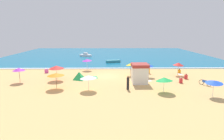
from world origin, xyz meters
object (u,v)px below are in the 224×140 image
at_px(beachgoer_2, 128,83).
at_px(beachgoer_4, 181,80).
at_px(beach_umbrella_2, 214,82).
at_px(beach_tent, 79,76).
at_px(beach_umbrella_5, 164,79).
at_px(beach_umbrella_9, 56,67).
at_px(lifeguard_cabana, 140,73).
at_px(beach_umbrella_8, 19,69).
at_px(beach_umbrella_3, 131,64).
at_px(beachgoer_5, 149,69).
at_px(parked_bicycle, 205,83).
at_px(beachgoer_3, 186,77).
at_px(beach_umbrella_7, 56,74).
at_px(beach_umbrella_1, 148,65).
at_px(beachgoer_0, 179,71).
at_px(small_boat_1, 113,61).
at_px(beach_umbrella_4, 87,60).
at_px(beachgoer_1, 47,71).
at_px(beach_umbrella_6, 88,77).
at_px(beach_umbrella_0, 178,64).
at_px(small_boat_0, 86,55).

height_order(beachgoer_2, beachgoer_4, beachgoer_2).
distance_m(beach_umbrella_2, beach_tent, 18.37).
xyz_separation_m(beach_umbrella_5, beach_umbrella_9, (-14.72, 5.80, 0.38)).
xyz_separation_m(lifeguard_cabana, beach_umbrella_8, (-17.51, 0.52, 0.51)).
relative_size(beach_umbrella_3, beachgoer_5, 1.22).
relative_size(parked_bicycle, beachgoer_3, 1.77).
bearing_deg(beach_umbrella_7, beach_umbrella_1, 24.47).
bearing_deg(beachgoer_0, beachgoer_2, -137.16).
xyz_separation_m(beach_umbrella_2, beach_tent, (-16.57, 7.84, -1.15)).
xyz_separation_m(beach_umbrella_5, beach_umbrella_7, (-13.63, 1.69, 0.23)).
distance_m(beach_umbrella_9, beachgoer_5, 15.79).
xyz_separation_m(lifeguard_cabana, parked_bicycle, (8.95, -1.34, -1.06)).
bearing_deg(small_boat_1, beach_umbrella_7, -111.67).
bearing_deg(beach_umbrella_1, parked_bicycle, -35.09).
relative_size(beach_umbrella_2, beach_umbrella_3, 1.18).
distance_m(beach_umbrella_5, beachgoer_2, 4.50).
relative_size(beach_umbrella_4, beach_umbrella_8, 1.17).
relative_size(beach_umbrella_7, parked_bicycle, 2.01).
distance_m(parked_bicycle, beachgoer_0, 7.73).
xyz_separation_m(beach_umbrella_4, beach_umbrella_8, (-8.87, -8.43, -0.04)).
bearing_deg(beachgoer_1, beach_umbrella_6, -49.00).
bearing_deg(beach_umbrella_0, beachgoer_5, 159.35).
height_order(beach_umbrella_2, small_boat_1, beach_umbrella_2).
bearing_deg(small_boat_0, beach_umbrella_3, -65.60).
distance_m(beach_umbrella_6, beachgoer_1, 13.31).
xyz_separation_m(beach_umbrella_7, small_boat_0, (-0.05, 30.22, -1.40)).
relative_size(beach_umbrella_3, beach_umbrella_6, 0.80).
xyz_separation_m(beach_tent, beachgoer_5, (11.71, 4.28, 0.23)).
bearing_deg(beach_umbrella_9, beach_umbrella_8, -167.72).
distance_m(beachgoer_2, small_boat_1, 20.22).
bearing_deg(beach_umbrella_2, beach_umbrella_7, 169.86).
height_order(beach_umbrella_8, beachgoer_1, beach_umbrella_8).
xyz_separation_m(beach_umbrella_8, parked_bicycle, (26.46, -1.86, -1.56)).
bearing_deg(beach_tent, beach_umbrella_9, -173.80).
relative_size(beachgoer_0, beachgoer_1, 0.93).
bearing_deg(beach_umbrella_9, small_boat_0, 87.72).
height_order(beach_umbrella_7, parked_bicycle, beach_umbrella_7).
distance_m(beach_umbrella_7, beach_tent, 5.16).
bearing_deg(beachgoer_2, beach_umbrella_6, -176.93).
relative_size(beach_umbrella_5, beach_umbrella_8, 1.34).
relative_size(lifeguard_cabana, beach_umbrella_0, 1.19).
distance_m(lifeguard_cabana, parked_bicycle, 9.11).
relative_size(beachgoer_5, small_boat_0, 0.50).
distance_m(beach_umbrella_2, parked_bicycle, 4.92).
bearing_deg(lifeguard_cabana, beach_umbrella_3, 100.20).
xyz_separation_m(lifeguard_cabana, beach_umbrella_2, (7.52, -5.84, 0.32)).
height_order(beach_umbrella_2, beachgoer_2, beach_umbrella_2).
distance_m(beach_umbrella_9, small_boat_1, 17.88).
bearing_deg(beach_umbrella_4, beach_tent, -93.36).
xyz_separation_m(beach_umbrella_6, beachgoer_3, (14.69, 5.50, -1.39)).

